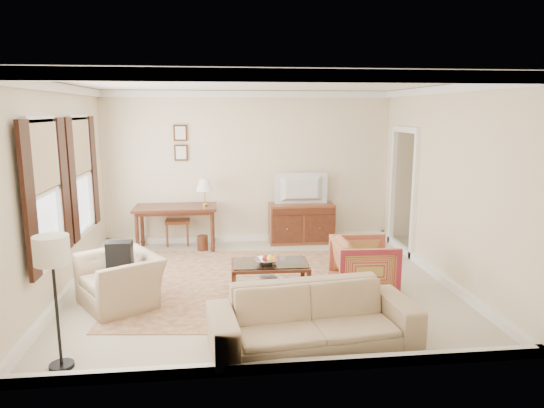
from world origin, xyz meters
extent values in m
cube|color=beige|center=(0.00, 0.00, 0.00)|extent=(5.50, 5.00, 0.01)
cube|color=white|center=(0.00, 0.00, 2.90)|extent=(5.50, 5.00, 0.01)
cube|color=#F5E7C7|center=(0.00, 2.50, 1.45)|extent=(5.50, 0.01, 2.90)
cube|color=#F5E7C7|center=(0.00, -2.50, 1.45)|extent=(5.50, 0.01, 2.90)
cube|color=#F5E7C7|center=(-2.75, 0.00, 1.45)|extent=(0.01, 5.00, 2.90)
cube|color=#F5E7C7|center=(2.75, 0.00, 1.45)|extent=(0.01, 5.00, 2.90)
cube|color=beige|center=(4.25, 1.15, 0.00)|extent=(3.00, 2.70, 0.01)
cube|color=maroon|center=(-0.01, 0.02, 0.01)|extent=(4.25, 3.76, 0.01)
cube|color=#522617|center=(-1.38, 2.03, 0.78)|extent=(1.48, 0.74, 0.05)
cylinder|color=#522617|center=(-2.04, 1.74, 0.38)|extent=(0.07, 0.07, 0.76)
cylinder|color=#522617|center=(-0.72, 1.74, 0.38)|extent=(0.07, 0.07, 0.76)
cylinder|color=#522617|center=(-2.04, 2.32, 0.38)|extent=(0.07, 0.07, 0.76)
cylinder|color=#522617|center=(-0.72, 2.32, 0.38)|extent=(0.07, 0.07, 0.76)
cube|color=brown|center=(0.99, 2.23, 0.38)|extent=(1.24, 0.48, 0.76)
imported|color=black|center=(0.99, 2.21, 1.25)|extent=(0.98, 0.56, 0.13)
cube|color=#522617|center=(0.10, -0.37, 0.41)|extent=(1.09, 0.65, 0.04)
cube|color=silver|center=(0.10, -0.37, 0.45)|extent=(1.02, 0.59, 0.01)
cube|color=silver|center=(0.10, -0.37, 0.15)|extent=(1.00, 0.57, 0.02)
cube|color=#522617|center=(-0.42, -0.64, 0.21)|extent=(0.06, 0.06, 0.41)
cube|color=#522617|center=(0.59, -0.66, 0.21)|extent=(0.06, 0.06, 0.41)
cube|color=#522617|center=(-0.40, -0.07, 0.21)|extent=(0.06, 0.06, 0.41)
cube|color=#522617|center=(0.61, -0.10, 0.21)|extent=(0.06, 0.06, 0.41)
imported|color=silver|center=(0.04, -0.43, 0.51)|extent=(0.42, 0.42, 0.10)
imported|color=brown|center=(0.00, -0.26, 0.18)|extent=(0.28, 0.12, 0.38)
imported|color=brown|center=(0.29, -0.38, 0.17)|extent=(0.28, 0.08, 0.38)
imported|color=maroon|center=(1.41, -0.47, 0.43)|extent=(0.82, 0.87, 0.85)
imported|color=tan|center=(-1.90, -0.54, 0.45)|extent=(1.12, 1.23, 0.90)
cube|color=black|center=(-1.90, -0.51, 0.69)|extent=(0.35, 0.39, 0.40)
imported|color=tan|center=(0.40, -1.95, 0.44)|extent=(2.30, 0.90, 0.88)
cylinder|color=black|center=(-2.19, -2.13, 0.02)|extent=(0.24, 0.24, 0.04)
cylinder|color=black|center=(-2.19, -2.13, 0.59)|extent=(0.03, 0.03, 1.14)
cylinder|color=silver|center=(-2.19, -2.13, 1.22)|extent=(0.34, 0.34, 0.28)
camera|label=1|loc=(-0.59, -6.79, 2.53)|focal=32.00mm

